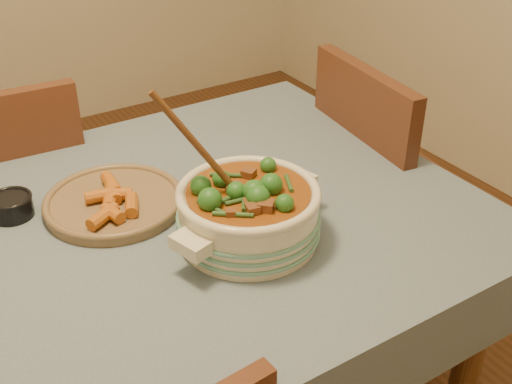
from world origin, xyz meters
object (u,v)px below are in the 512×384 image
Objects in this scene: stew_casserole at (248,209)px; fried_plate at (114,199)px; chair_far at (10,210)px; dining_table at (113,275)px; condiment_bowl at (11,205)px; chair_right at (386,191)px.

stew_casserole is 0.34m from fried_plate.
chair_far is (-0.35, 0.76, -0.30)m from stew_casserole.
chair_far is at bearing 98.76° from dining_table.
stew_casserole is 0.89m from chair_far.
dining_table is at bearing -55.24° from condiment_bowl.
chair_far is 1.13m from chair_right.
fried_plate is at bearing 94.34° from chair_right.
chair_right is (0.90, 0.09, -0.13)m from dining_table.
stew_casserole is at bearing 116.85° from chair_right.
fried_plate is 0.87m from chair_right.
stew_casserole reaches higher than chair_far.
dining_table is 14.98× the size of condiment_bowl.
chair_far is (0.05, 0.40, -0.26)m from condiment_bowl.
stew_casserole reaches higher than chair_right.
chair_right is at bearing 20.35° from stew_casserole.
condiment_bowl is 0.23m from fried_plate.
dining_table is 0.92m from chair_right.
chair_far reaches higher than dining_table.
chair_far is at bearing 114.84° from stew_casserole.
dining_table is at bearing -118.01° from fried_plate.
dining_table is 1.77× the size of chair_right.
fried_plate is at bearing -23.56° from condiment_bowl.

